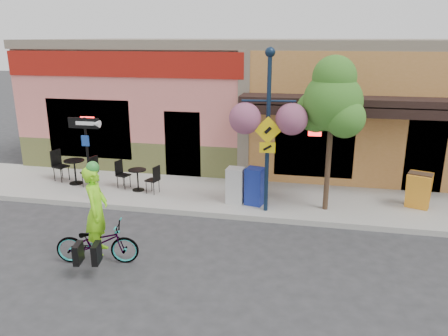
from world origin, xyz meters
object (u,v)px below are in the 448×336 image
newspaper_box_blue (255,186)px  newspaper_box_grey (235,185)px  building (285,99)px  street_tree (330,135)px  cyclist_rider (98,222)px  lamp_post (268,133)px  one_way_sign (88,159)px  bicycle (97,243)px

newspaper_box_blue → newspaper_box_grey: newspaper_box_blue is taller
building → newspaper_box_blue: building is taller
street_tree → cyclist_rider: bearing=-142.0°
lamp_post → newspaper_box_blue: size_ratio=4.08×
newspaper_box_blue → newspaper_box_grey: (-0.55, 0.03, -0.02)m
street_tree → building: bearing=104.5°
cyclist_rider → street_tree: 6.08m
one_way_sign → cyclist_rider: bearing=-59.6°
bicycle → one_way_sign: size_ratio=0.74×
bicycle → newspaper_box_blue: 4.61m
bicycle → street_tree: street_tree is taller
bicycle → cyclist_rider: bearing=-101.3°
cyclist_rider → lamp_post: (3.13, 3.24, 1.32)m
lamp_post → one_way_sign: size_ratio=1.80×
cyclist_rider → one_way_sign: 3.62m
bicycle → lamp_post: size_ratio=0.41×
one_way_sign → street_tree: (6.53, 0.57, 0.86)m
one_way_sign → newspaper_box_blue: one_way_sign is taller
lamp_post → street_tree: (1.56, 0.43, -0.07)m
cyclist_rider → one_way_sign: (-1.84, 3.09, 0.39)m
newspaper_box_blue → street_tree: (1.91, 0.03, 1.52)m
one_way_sign → newspaper_box_grey: bearing=7.5°
one_way_sign → newspaper_box_grey: (4.07, 0.57, -0.68)m
bicycle → newspaper_box_grey: 4.32m
building → cyclist_rider: building is taller
lamp_post → newspaper_box_blue: lamp_post is taller
bicycle → one_way_sign: 3.68m
building → lamp_post: 6.54m
building → bicycle: (-3.16, -9.79, -1.79)m
cyclist_rider → lamp_post: bearing=-55.3°
newspaper_box_grey → cyclist_rider: bearing=-117.3°
building → street_tree: 6.32m
cyclist_rider → newspaper_box_blue: bearing=-48.7°
bicycle → newspaper_box_grey: size_ratio=1.74×
one_way_sign → street_tree: 6.61m
one_way_sign → street_tree: size_ratio=0.58×
building → bicycle: bearing=-107.9°
bicycle → cyclist_rider: 0.48m
newspaper_box_grey → building: bearing=85.9°
one_way_sign → street_tree: street_tree is taller
building → newspaper_box_grey: building is taller
one_way_sign → newspaper_box_blue: bearing=6.3°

